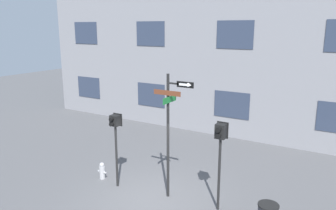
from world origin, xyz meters
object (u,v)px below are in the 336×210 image
pedestrian_signal_right (220,143)px  street_sign_pole (170,126)px  pedestrian_signal_left (115,131)px  fire_hydrant (102,171)px

pedestrian_signal_right → street_sign_pole: bearing=-177.3°
street_sign_pole → pedestrian_signal_left: size_ratio=1.56×
pedestrian_signal_right → fire_hydrant: 4.86m
pedestrian_signal_left → street_sign_pole: bearing=8.5°
street_sign_pole → pedestrian_signal_right: (1.66, 0.08, -0.28)m
pedestrian_signal_right → fire_hydrant: pedestrian_signal_right is taller
pedestrian_signal_left → pedestrian_signal_right: bearing=5.9°
street_sign_pole → pedestrian_signal_right: size_ratio=1.48×
pedestrian_signal_left → fire_hydrant: 1.94m
pedestrian_signal_left → fire_hydrant: (-0.85, 0.17, -1.73)m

